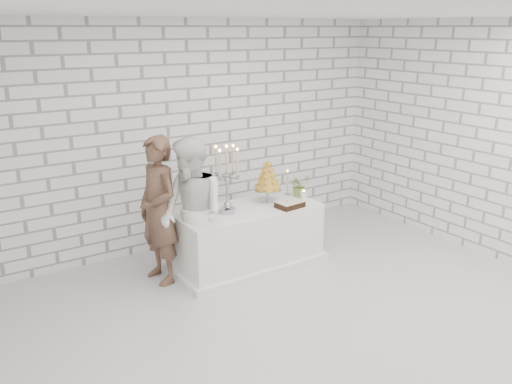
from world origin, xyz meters
name	(u,v)px	position (x,y,z in m)	size (l,w,h in m)	color
ground	(303,316)	(0.00, 0.00, 0.00)	(6.00, 5.00, 0.01)	silver
ceiling	(312,13)	(0.00, 0.00, 3.00)	(6.00, 5.00, 0.01)	white
wall_back	(190,135)	(0.00, 2.50, 1.50)	(6.00, 0.01, 3.00)	white
wall_right	(494,142)	(3.00, 0.00, 1.50)	(0.01, 5.00, 3.00)	white
cake_table	(248,236)	(0.21, 1.39, 0.38)	(1.80, 0.80, 0.75)	white
groom	(159,210)	(-0.88, 1.59, 0.87)	(0.64, 0.42, 1.74)	brown
bride	(192,214)	(-0.60, 1.30, 0.87)	(0.84, 0.66, 1.73)	white
candelabra	(227,179)	(-0.08, 1.39, 1.17)	(0.34, 0.34, 0.83)	#A0A0AA
croquembouche	(268,181)	(0.56, 1.47, 1.03)	(0.35, 0.35, 0.55)	#9E711E
chocolate_cake	(290,204)	(0.66, 1.13, 0.79)	(0.32, 0.23, 0.08)	black
pillar_candle	(303,196)	(0.98, 1.27, 0.81)	(0.08, 0.08, 0.12)	white
extra_taper	(287,183)	(0.94, 1.57, 0.91)	(0.06, 0.06, 0.32)	beige
flowers	(299,185)	(1.04, 1.43, 0.90)	(0.27, 0.23, 0.30)	#5B7B34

